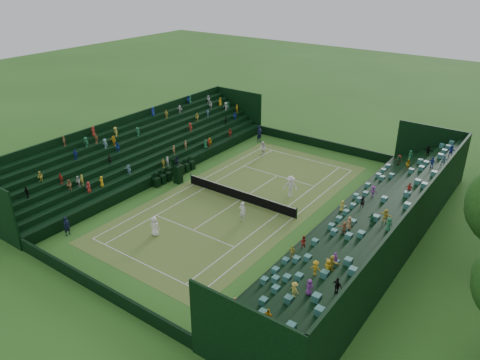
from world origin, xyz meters
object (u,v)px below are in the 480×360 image
Objects in this scene: player_far_west at (263,149)px; player_far_east at (290,186)px; tennis_net at (240,195)px; player_near_east at (243,212)px; player_near_west at (155,226)px; umpire_chair at (178,172)px.

player_far_west is 9.90m from player_far_east.
player_near_east reaches higher than tennis_net.
player_far_east reaches higher than player_near_west.
player_near_west is 0.82× the size of player_far_east.
tennis_net is 4.26× the size of umpire_chair.
umpire_chair is at bearing -175.57° from tennis_net.
player_far_west is at bearing 112.41° from tennis_net.
umpire_chair reaches higher than player_near_west.
player_far_west is (2.88, 10.48, -0.35)m from umpire_chair.
tennis_net is 7.14× the size of player_far_west.
tennis_net is at bearing -46.13° from player_far_west.
player_near_east is (9.35, -2.36, -0.26)m from umpire_chair.
player_far_east reaches higher than player_far_west.
umpire_chair is 9.59m from player_near_west.
tennis_net is at bearing -110.05° from player_near_west.
player_near_west is at bearing -61.86° from player_far_west.
player_far_east is (0.88, 6.20, 0.10)m from player_near_east.
umpire_chair is 1.51× the size of player_near_east.
tennis_net is 5.79× the size of player_far_east.
player_far_west reaches higher than tennis_net.
umpire_chair is at bearing -24.23° from player_near_east.
tennis_net is 7.07× the size of player_near_west.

